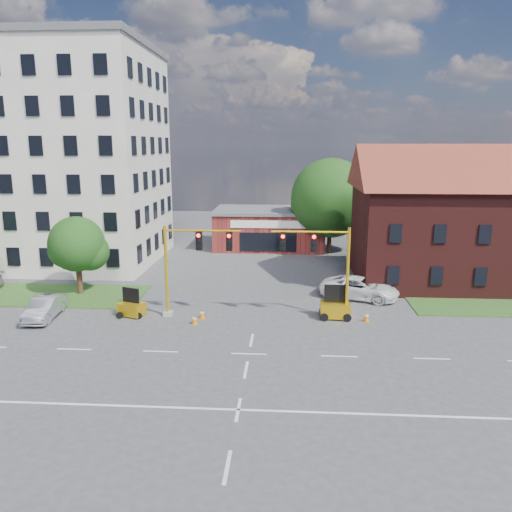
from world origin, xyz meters
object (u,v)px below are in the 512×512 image
Objects in this scene: signal_mast_east at (323,262)px; pickup_white at (360,288)px; trailer_west at (132,308)px; signal_mast_west at (190,260)px; trailer_east at (335,308)px.

signal_mast_east is 1.06× the size of pickup_white.
trailer_west is at bearing -178.97° from signal_mast_east.
signal_mast_east is 13.23m from trailer_west.
signal_mast_west is 10.18m from trailer_east.
trailer_east reaches higher than trailer_west.
signal_mast_east reaches higher than trailer_east.
trailer_west is at bearing -177.49° from trailer_east.
signal_mast_west is at bearing 180.00° from signal_mast_east.
signal_mast_east reaches higher than pickup_white.
trailer_east is (9.65, 0.25, -3.23)m from signal_mast_west.
signal_mast_west is 2.81× the size of trailer_east.
signal_mast_west reaches higher than trailer_east.
trailer_east is at bearing 174.69° from pickup_white.
signal_mast_west is at bearing 132.91° from pickup_white.
signal_mast_west and signal_mast_east have the same top height.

